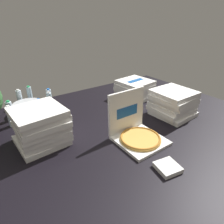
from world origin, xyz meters
TOP-DOWN VIEW (x-y plane):
  - ground_plane at (0.00, 0.00)m, footprint 3.20×2.40m
  - open_pizza_box at (0.03, -0.26)m, footprint 0.40×0.43m
  - pizza_stack_right_near at (-0.69, 0.19)m, footprint 0.45×0.44m
  - pizza_stack_left_near at (0.69, -0.12)m, footprint 0.45×0.44m
  - pizza_stack_left_far at (0.68, 0.51)m, footprint 0.45×0.44m
  - ice_bucket at (-0.63, 0.88)m, footprint 0.34×0.34m
  - water_bottle_0 at (-0.67, 1.10)m, footprint 0.06×0.06m
  - water_bottle_1 at (-0.40, 0.81)m, footprint 0.06×0.06m
  - water_bottle_2 at (-0.55, 0.67)m, footprint 0.06×0.06m
  - water_bottle_3 at (-0.36, 0.92)m, footprint 0.06×0.06m
  - water_bottle_4 at (-0.83, 0.81)m, footprint 0.06×0.06m
  - water_bottle_5 at (-0.53, 1.16)m, footprint 0.06×0.06m
  - water_bottle_6 at (-0.86, 0.67)m, footprint 0.06×0.06m
  - napkin_pile at (-0.05, -0.69)m, footprint 0.19×0.19m

SIDE VIEW (x-z plane):
  - ground_plane at x=0.00m, z-range -0.02..0.00m
  - napkin_pile at x=-0.05m, z-range 0.00..0.04m
  - ice_bucket at x=-0.63m, z-range 0.00..0.12m
  - open_pizza_box at x=0.03m, z-range -0.13..0.30m
  - water_bottle_0 at x=-0.67m, z-range -0.01..0.22m
  - water_bottle_1 at x=-0.40m, z-range -0.01..0.22m
  - water_bottle_2 at x=-0.55m, z-range -0.01..0.22m
  - water_bottle_3 at x=-0.36m, z-range -0.01..0.22m
  - water_bottle_4 at x=-0.83m, z-range -0.01..0.22m
  - water_bottle_5 at x=-0.53m, z-range -0.01..0.22m
  - water_bottle_6 at x=-0.86m, z-range -0.01..0.22m
  - pizza_stack_left_far at x=0.68m, z-range 0.00..0.24m
  - pizza_stack_left_near at x=0.69m, z-range 0.00..0.29m
  - pizza_stack_right_near at x=-0.69m, z-range 0.00..0.34m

